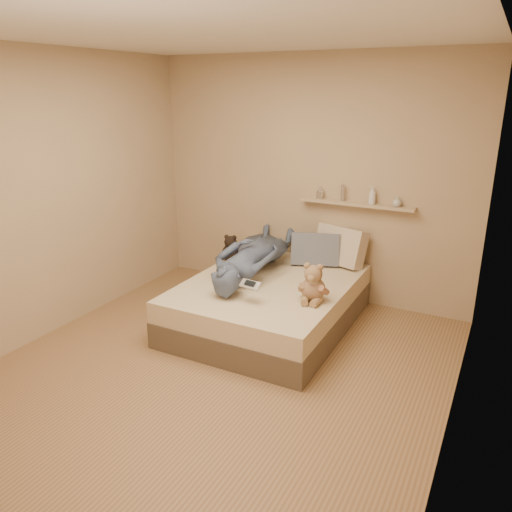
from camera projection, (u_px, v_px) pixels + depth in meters
The scene contains 10 objects.
room at pixel (216, 218), 3.79m from camera, with size 3.80×3.80×3.80m.
bed at pixel (269, 303), 4.92m from camera, with size 1.50×1.90×0.45m.
game_console at pixel (250, 285), 4.33m from camera, with size 0.20×0.10×0.07m.
teddy_bear at pixel (313, 285), 4.36m from camera, with size 0.29×0.29×0.36m.
dark_plush at pixel (231, 250), 5.37m from camera, with size 0.20×0.20×0.31m.
pillow_cream at pixel (340, 246), 5.29m from camera, with size 0.55×0.16×0.40m, color beige.
pillow_grey at pixel (315, 249), 5.28m from camera, with size 0.50×0.14×0.34m, color slate.
person at pixel (252, 255), 5.04m from camera, with size 0.58×1.59×0.38m, color #4B5B76.
wall_shelf at pixel (356, 204), 5.16m from camera, with size 1.20×0.12×0.03m, color tan.
shelf_bottles at pixel (366, 196), 5.09m from camera, with size 0.90×0.11×0.19m.
Camera 1 is at (1.98, -3.13, 2.23)m, focal length 35.00 mm.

